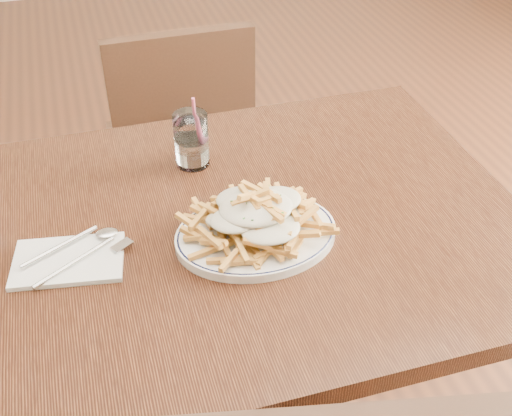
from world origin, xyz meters
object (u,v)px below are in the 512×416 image
object	(u,v)px
table	(205,258)
chair_far	(181,139)
fries_plate	(256,234)
water_glass	(192,143)
loaded_fries	(256,213)

from	to	relation	value
table	chair_far	distance (m)	0.76
fries_plate	water_glass	world-z (taller)	water_glass
loaded_fries	water_glass	xyz separation A→B (m)	(-0.06, 0.27, -0.01)
table	water_glass	world-z (taller)	water_glass
table	water_glass	size ratio (longest dim) A/B	7.75
chair_far	loaded_fries	size ratio (longest dim) A/B	2.99
table	chair_far	size ratio (longest dim) A/B	1.40
loaded_fries	table	bearing A→B (deg)	143.44
table	water_glass	distance (m)	0.25
fries_plate	chair_far	bearing A→B (deg)	89.88
chair_far	water_glass	xyz separation A→B (m)	(-0.06, -0.52, 0.31)
chair_far	fries_plate	distance (m)	0.84
fries_plate	water_glass	xyz separation A→B (m)	(-0.06, 0.27, 0.04)
chair_far	water_glass	bearing A→B (deg)	-96.36
table	fries_plate	distance (m)	0.14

